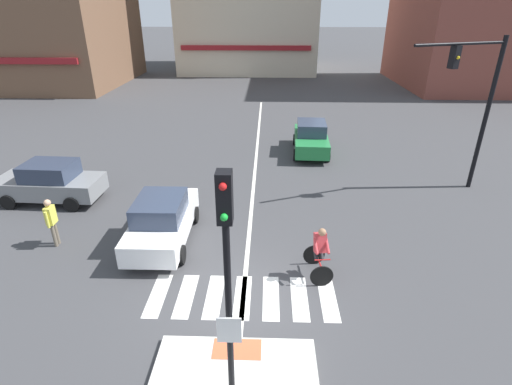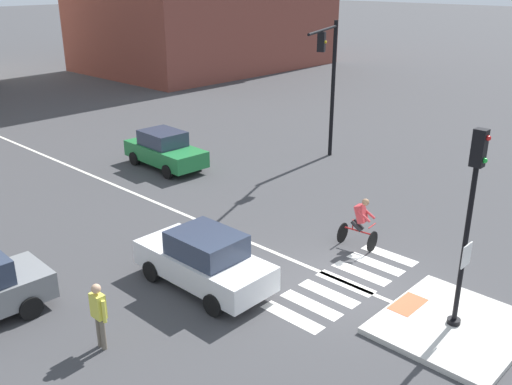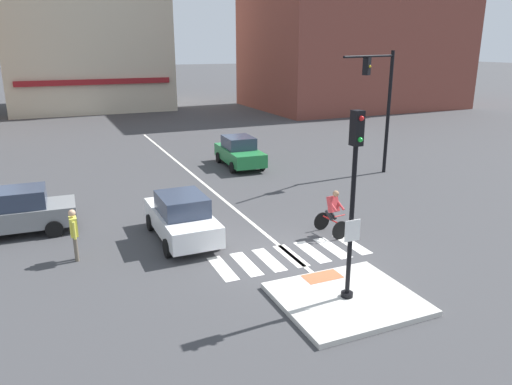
{
  "view_description": "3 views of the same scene",
  "coord_description": "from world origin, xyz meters",
  "px_view_note": "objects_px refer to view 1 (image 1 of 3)",
  "views": [
    {
      "loc": [
        0.64,
        -8.21,
        7.18
      ],
      "look_at": [
        0.22,
        4.64,
        1.04
      ],
      "focal_mm": 27.53,
      "sensor_mm": 36.0,
      "label": 1
    },
    {
      "loc": [
        -11.85,
        -7.57,
        8.1
      ],
      "look_at": [
        -0.15,
        3.5,
        1.89
      ],
      "focal_mm": 39.89,
      "sensor_mm": 36.0,
      "label": 2
    },
    {
      "loc": [
        -6.77,
        -12.56,
        6.5
      ],
      "look_at": [
        -0.03,
        2.92,
        1.36
      ],
      "focal_mm": 34.32,
      "sensor_mm": 36.0,
      "label": 3
    }
  ],
  "objects_px": {
    "car_white_westbound_near": "(162,220)",
    "pedestrian_at_curb_left": "(51,219)",
    "cyclist": "(319,251)",
    "car_grey_cross_left": "(50,182)",
    "traffic_light_mast": "(476,95)",
    "car_green_eastbound_far": "(311,138)",
    "signal_pole": "(228,280)"
  },
  "relations": [
    {
      "from": "signal_pole",
      "to": "traffic_light_mast",
      "type": "bearing_deg",
      "value": 50.14
    },
    {
      "from": "signal_pole",
      "to": "car_white_westbound_near",
      "type": "bearing_deg",
      "value": 115.38
    },
    {
      "from": "car_white_westbound_near",
      "to": "car_grey_cross_left",
      "type": "bearing_deg",
      "value": 151.36
    },
    {
      "from": "signal_pole",
      "to": "car_grey_cross_left",
      "type": "distance_m",
      "value": 12.14
    },
    {
      "from": "pedestrian_at_curb_left",
      "to": "cyclist",
      "type": "bearing_deg",
      "value": -9.28
    },
    {
      "from": "cyclist",
      "to": "traffic_light_mast",
      "type": "bearing_deg",
      "value": 43.55
    },
    {
      "from": "car_white_westbound_near",
      "to": "signal_pole",
      "type": "bearing_deg",
      "value": -64.62
    },
    {
      "from": "traffic_light_mast",
      "to": "cyclist",
      "type": "distance_m",
      "value": 9.6
    },
    {
      "from": "traffic_light_mast",
      "to": "car_green_eastbound_far",
      "type": "distance_m",
      "value": 8.04
    },
    {
      "from": "car_white_westbound_near",
      "to": "pedestrian_at_curb_left",
      "type": "height_order",
      "value": "pedestrian_at_curb_left"
    },
    {
      "from": "car_green_eastbound_far",
      "to": "signal_pole",
      "type": "bearing_deg",
      "value": -101.04
    },
    {
      "from": "car_white_westbound_near",
      "to": "car_green_eastbound_far",
      "type": "distance_m",
      "value": 10.72
    },
    {
      "from": "traffic_light_mast",
      "to": "cyclist",
      "type": "bearing_deg",
      "value": -136.45
    },
    {
      "from": "car_grey_cross_left",
      "to": "cyclist",
      "type": "distance_m",
      "value": 11.19
    },
    {
      "from": "car_grey_cross_left",
      "to": "cyclist",
      "type": "xyz_separation_m",
      "value": [
        10.2,
        -4.6,
        0.06
      ]
    },
    {
      "from": "traffic_light_mast",
      "to": "pedestrian_at_curb_left",
      "type": "bearing_deg",
      "value": -162.04
    },
    {
      "from": "signal_pole",
      "to": "pedestrian_at_curb_left",
      "type": "xyz_separation_m",
      "value": [
        -6.3,
        5.57,
        -2.09
      ]
    },
    {
      "from": "car_green_eastbound_far",
      "to": "cyclist",
      "type": "height_order",
      "value": "cyclist"
    },
    {
      "from": "car_white_westbound_near",
      "to": "pedestrian_at_curb_left",
      "type": "relative_size",
      "value": 2.46
    },
    {
      "from": "signal_pole",
      "to": "car_grey_cross_left",
      "type": "xyz_separation_m",
      "value": [
        -8.06,
        8.79,
        -2.26
      ]
    },
    {
      "from": "cyclist",
      "to": "car_grey_cross_left",
      "type": "bearing_deg",
      "value": 155.74
    },
    {
      "from": "traffic_light_mast",
      "to": "car_white_westbound_near",
      "type": "xyz_separation_m",
      "value": [
        -11.52,
        -4.52,
        -3.23
      ]
    },
    {
      "from": "car_grey_cross_left",
      "to": "cyclist",
      "type": "relative_size",
      "value": 2.48
    },
    {
      "from": "cyclist",
      "to": "pedestrian_at_curb_left",
      "type": "xyz_separation_m",
      "value": [
        -8.45,
        1.38,
        0.11
      ]
    },
    {
      "from": "car_green_eastbound_far",
      "to": "car_white_westbound_near",
      "type": "bearing_deg",
      "value": -122.31
    },
    {
      "from": "signal_pole",
      "to": "car_white_westbound_near",
      "type": "relative_size",
      "value": 1.18
    },
    {
      "from": "signal_pole",
      "to": "car_white_westbound_near",
      "type": "xyz_separation_m",
      "value": [
        -2.81,
        5.92,
        -2.26
      ]
    },
    {
      "from": "traffic_light_mast",
      "to": "car_green_eastbound_far",
      "type": "xyz_separation_m",
      "value": [
        -5.79,
        4.54,
        -3.23
      ]
    },
    {
      "from": "car_white_westbound_near",
      "to": "cyclist",
      "type": "relative_size",
      "value": 2.45
    },
    {
      "from": "car_grey_cross_left",
      "to": "cyclist",
      "type": "bearing_deg",
      "value": -24.26
    },
    {
      "from": "signal_pole",
      "to": "car_grey_cross_left",
      "type": "bearing_deg",
      "value": 132.53
    },
    {
      "from": "car_green_eastbound_far",
      "to": "pedestrian_at_curb_left",
      "type": "height_order",
      "value": "pedestrian_at_curb_left"
    }
  ]
}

